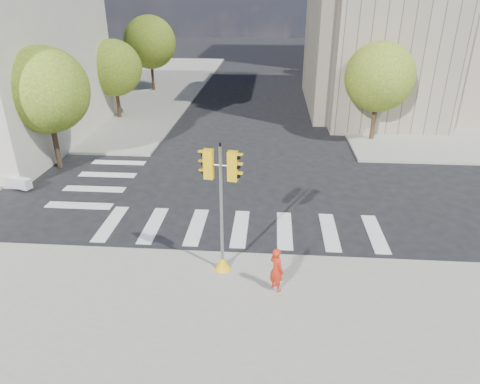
% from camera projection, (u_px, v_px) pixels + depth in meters
% --- Properties ---
extents(ground, '(160.00, 160.00, 0.00)m').
position_uv_depth(ground, '(246.00, 206.00, 19.19)').
color(ground, black).
rests_on(ground, ground).
extents(sidewalk_far_right, '(28.00, 40.00, 0.15)m').
position_uv_depth(sidewalk_far_right, '(469.00, 91.00, 41.28)').
color(sidewalk_far_right, gray).
rests_on(sidewalk_far_right, ground).
extents(sidewalk_far_left, '(28.00, 40.00, 0.15)m').
position_uv_depth(sidewalk_far_left, '(68.00, 85.00, 44.03)').
color(sidewalk_far_left, gray).
rests_on(sidewalk_far_left, ground).
extents(civic_building, '(26.00, 16.00, 19.39)m').
position_uv_depth(civic_building, '(468.00, 14.00, 32.33)').
color(civic_building, gray).
rests_on(civic_building, ground).
extents(tree_lw_near, '(4.40, 4.40, 6.41)m').
position_uv_depth(tree_lw_near, '(46.00, 90.00, 21.75)').
color(tree_lw_near, '#382616').
rests_on(tree_lw_near, ground).
extents(tree_lw_mid, '(4.00, 4.00, 5.77)m').
position_uv_depth(tree_lw_mid, '(114.00, 68.00, 30.98)').
color(tree_lw_mid, '#382616').
rests_on(tree_lw_mid, ground).
extents(tree_lw_far, '(4.80, 4.80, 6.95)m').
position_uv_depth(tree_lw_far, '(150.00, 42.00, 39.68)').
color(tree_lw_far, '#382616').
rests_on(tree_lw_far, ground).
extents(tree_re_near, '(4.20, 4.20, 6.16)m').
position_uv_depth(tree_re_near, '(379.00, 77.00, 26.00)').
color(tree_re_near, '#382616').
rests_on(tree_re_near, ground).
extents(tree_re_mid, '(4.60, 4.60, 6.66)m').
position_uv_depth(tree_re_mid, '(349.00, 49.00, 36.72)').
color(tree_re_mid, '#382616').
rests_on(tree_re_mid, ground).
extents(tree_re_far, '(4.00, 4.00, 5.88)m').
position_uv_depth(tree_re_far, '(332.00, 41.00, 47.77)').
color(tree_re_far, '#382616').
rests_on(tree_re_far, ground).
extents(lamp_near, '(0.35, 0.18, 8.11)m').
position_uv_depth(lamp_near, '(375.00, 59.00, 29.36)').
color(lamp_near, black).
rests_on(lamp_near, sidewalk_far_right).
extents(lamp_far, '(0.35, 0.18, 8.11)m').
position_uv_depth(lamp_far, '(345.00, 39.00, 42.01)').
color(lamp_far, black).
rests_on(lamp_far, sidewalk_far_right).
extents(traffic_signal, '(1.08, 0.56, 4.51)m').
position_uv_depth(traffic_signal, '(222.00, 220.00, 13.79)').
color(traffic_signal, '#E7B50C').
rests_on(traffic_signal, sidewalk_near).
extents(photographer, '(0.64, 0.65, 1.51)m').
position_uv_depth(photographer, '(276.00, 269.00, 13.28)').
color(photographer, red).
rests_on(photographer, sidewalk_near).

